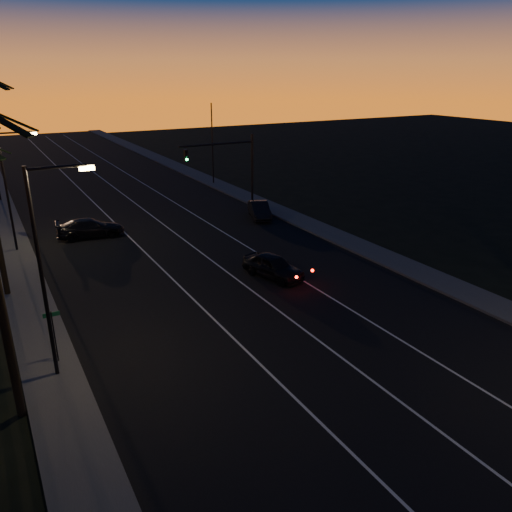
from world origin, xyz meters
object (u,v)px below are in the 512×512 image
lead_car (273,266)px  cross_car (90,228)px  right_car (259,210)px  signal_mast (229,161)px

lead_car → cross_car: size_ratio=0.96×
right_car → signal_mast: bearing=117.8°
signal_mast → cross_car: signal_mast is taller
lead_car → cross_car: 16.21m
signal_mast → lead_car: bearing=-106.5°
lead_car → right_car: size_ratio=1.10×
lead_car → cross_car: bearing=120.7°
lead_car → cross_car: lead_car is taller
signal_mast → right_car: size_ratio=1.54×
cross_car → lead_car: bearing=-59.3°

